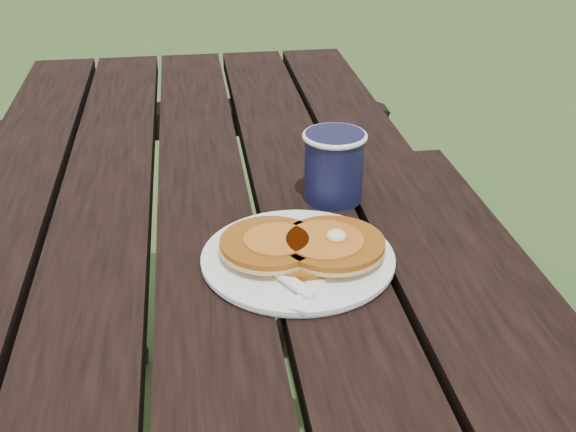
{
  "coord_description": "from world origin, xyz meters",
  "views": [
    {
      "loc": [
        -0.01,
        -0.89,
        1.25
      ],
      "look_at": [
        0.11,
        -0.06,
        0.8
      ],
      "focal_mm": 45.0,
      "sensor_mm": 36.0,
      "label": 1
    }
  ],
  "objects": [
    {
      "name": "picnic_table",
      "position": [
        0.0,
        0.0,
        0.37
      ],
      "size": [
        1.36,
        1.8,
        0.75
      ],
      "color": "black",
      "rests_on": "ground"
    },
    {
      "name": "plate",
      "position": [
        0.11,
        -0.1,
        0.76
      ],
      "size": [
        0.3,
        0.3,
        0.01
      ],
      "primitive_type": "cylinder",
      "rotation": [
        0.0,
        0.0,
        -0.26
      ],
      "color": "white",
      "rests_on": "picnic_table"
    },
    {
      "name": "pancake_stack",
      "position": [
        0.12,
        -0.1,
        0.77
      ],
      "size": [
        0.21,
        0.15,
        0.04
      ],
      "rotation": [
        0.0,
        0.0,
        0.11
      ],
      "color": "#9B5411",
      "rests_on": "plate"
    },
    {
      "name": "knife",
      "position": [
        0.14,
        -0.15,
        0.76
      ],
      "size": [
        0.11,
        0.17,
        0.0
      ],
      "primitive_type": "cube",
      "rotation": [
        0.0,
        0.0,
        -0.53
      ],
      "color": "white",
      "rests_on": "plate"
    },
    {
      "name": "fork",
      "position": [
        0.09,
        -0.16,
        0.77
      ],
      "size": [
        0.11,
        0.15,
        0.01
      ],
      "primitive_type": null,
      "rotation": [
        0.0,
        0.0,
        0.52
      ],
      "color": "white",
      "rests_on": "plate"
    },
    {
      "name": "coffee_cup",
      "position": [
        0.2,
        0.07,
        0.81
      ],
      "size": [
        0.1,
        0.1,
        0.11
      ],
      "rotation": [
        0.0,
        0.0,
        -0.14
      ],
      "color": "black",
      "rests_on": "picnic_table"
    }
  ]
}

